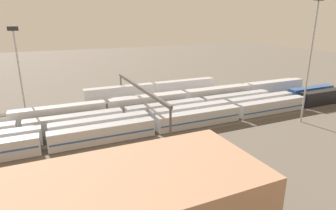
# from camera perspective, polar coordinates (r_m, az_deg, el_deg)

# --- Properties ---
(ground_plane) EXTENTS (400.00, 400.00, 0.00)m
(ground_plane) POSITION_cam_1_polar(r_m,az_deg,el_deg) (78.62, -4.24, -2.25)
(ground_plane) COLOR #60594F
(track_bed_0) EXTENTS (140.00, 2.80, 0.12)m
(track_bed_0) POSITION_cam_1_polar(r_m,az_deg,el_deg) (94.47, -7.96, 0.98)
(track_bed_0) COLOR #3D3833
(track_bed_0) RESTS_ON ground_plane
(track_bed_1) EXTENTS (140.00, 2.80, 0.12)m
(track_bed_1) POSITION_cam_1_polar(r_m,az_deg,el_deg) (89.87, -7.03, 0.19)
(track_bed_1) COLOR #4C443D
(track_bed_1) RESTS_ON ground_plane
(track_bed_2) EXTENTS (140.00, 2.80, 0.12)m
(track_bed_2) POSITION_cam_1_polar(r_m,az_deg,el_deg) (85.32, -6.00, -0.69)
(track_bed_2) COLOR #4C443D
(track_bed_2) RESTS_ON ground_plane
(track_bed_3) EXTENTS (140.00, 2.80, 0.12)m
(track_bed_3) POSITION_cam_1_polar(r_m,az_deg,el_deg) (80.82, -4.86, -1.67)
(track_bed_3) COLOR #4C443D
(track_bed_3) RESTS_ON ground_plane
(track_bed_4) EXTENTS (140.00, 2.80, 0.12)m
(track_bed_4) POSITION_cam_1_polar(r_m,az_deg,el_deg) (76.39, -3.58, -2.77)
(track_bed_4) COLOR #4C443D
(track_bed_4) RESTS_ON ground_plane
(track_bed_5) EXTENTS (140.00, 2.80, 0.12)m
(track_bed_5) POSITION_cam_1_polar(r_m,az_deg,el_deg) (72.02, -2.14, -3.99)
(track_bed_5) COLOR #3D3833
(track_bed_5) RESTS_ON ground_plane
(track_bed_6) EXTENTS (140.00, 2.80, 0.12)m
(track_bed_6) POSITION_cam_1_polar(r_m,az_deg,el_deg) (67.75, -0.52, -5.37)
(track_bed_6) COLOR #4C443D
(track_bed_6) RESTS_ON ground_plane
(track_bed_7) EXTENTS (140.00, 2.80, 0.12)m
(track_bed_7) POSITION_cam_1_polar(r_m,az_deg,el_deg) (63.58, 1.33, -6.93)
(track_bed_7) COLOR #4C443D
(track_bed_7) RESTS_ON ground_plane
(train_on_track_5) EXTENTS (139.00, 3.00, 4.40)m
(train_on_track_5) POSITION_cam_1_polar(r_m,az_deg,el_deg) (70.10, -4.96, -2.90)
(train_on_track_5) COLOR #285193
(train_on_track_5) RESTS_ON ground_plane
(train_on_track_0) EXTENTS (47.20, 3.00, 5.00)m
(train_on_track_0) POSITION_cam_1_polar(r_m,az_deg,el_deg) (96.64, -2.90, 3.06)
(train_on_track_0) COLOR silver
(train_on_track_0) RESTS_ON ground_plane
(train_on_track_3) EXTENTS (95.60, 3.00, 5.00)m
(train_on_track_3) POSITION_cam_1_polar(r_m,az_deg,el_deg) (85.33, 3.69, 1.16)
(train_on_track_3) COLOR silver
(train_on_track_3) RESTS_ON ground_plane
(train_on_track_6) EXTENTS (139.00, 3.06, 4.40)m
(train_on_track_6) POSITION_cam_1_polar(r_m,az_deg,el_deg) (65.32, -4.46, -4.43)
(train_on_track_6) COLOR black
(train_on_track_6) RESTS_ON ground_plane
(train_on_track_4) EXTENTS (95.60, 3.00, 3.80)m
(train_on_track_4) POSITION_cam_1_polar(r_m,az_deg,el_deg) (73.57, -9.07, -2.12)
(train_on_track_4) COLOR #B7BABF
(train_on_track_4) RESTS_ON ground_plane
(train_on_track_2) EXTENTS (71.40, 3.00, 3.80)m
(train_on_track_2) POSITION_cam_1_polar(r_m,az_deg,el_deg) (96.87, 9.80, 2.50)
(train_on_track_2) COLOR silver
(train_on_track_2) RESTS_ON ground_plane
(light_mast_1) EXTENTS (2.80, 0.70, 31.43)m
(light_mast_1) POSITION_cam_1_polar(r_m,az_deg,el_deg) (78.11, 27.36, 10.58)
(light_mast_1) COLOR #9EA0A5
(light_mast_1) RESTS_ON ground_plane
(light_mast_2) EXTENTS (2.80, 0.70, 24.21)m
(light_mast_2) POSITION_cam_1_polar(r_m,az_deg,el_deg) (90.83, -28.48, 8.55)
(light_mast_2) COLOR #9EA0A5
(light_mast_2) RESTS_ON ground_plane
(signal_gantry) EXTENTS (0.70, 40.00, 8.80)m
(signal_gantry) POSITION_cam_1_polar(r_m,az_deg,el_deg) (75.78, -5.78, 3.08)
(signal_gantry) COLOR #4C4742
(signal_gantry) RESTS_ON ground_plane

